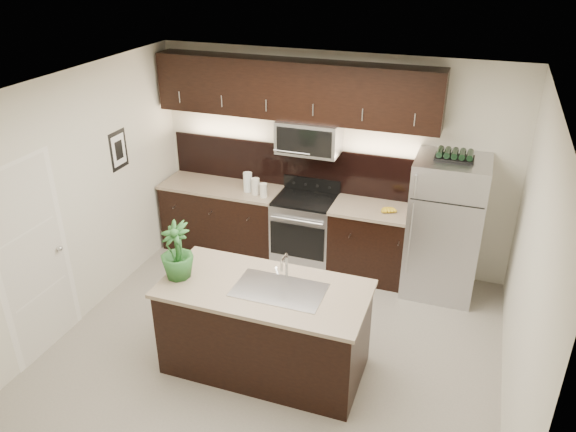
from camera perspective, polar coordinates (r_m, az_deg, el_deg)
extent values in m
plane|color=gray|center=(6.10, -1.08, -12.85)|extent=(4.50, 4.50, 0.00)
cube|color=beige|center=(7.09, 4.53, 5.58)|extent=(4.50, 0.02, 2.70)
cube|color=beige|center=(3.87, -12.05, -14.77)|extent=(4.50, 0.02, 2.70)
cube|color=beige|center=(6.42, -20.34, 1.66)|extent=(0.02, 4.00, 2.70)
cube|color=beige|center=(5.11, 23.26, -5.42)|extent=(0.02, 4.00, 2.70)
cube|color=white|center=(4.87, -1.35, 12.60)|extent=(4.50, 4.00, 0.02)
cube|color=beige|center=(6.04, -24.31, -4.33)|extent=(0.04, 0.80, 2.02)
sphere|color=silver|center=(6.23, -22.17, -3.09)|extent=(0.06, 0.06, 0.06)
cube|color=black|center=(6.85, -16.81, 6.43)|extent=(0.01, 0.32, 0.46)
cube|color=white|center=(6.85, -16.79, 6.43)|extent=(0.00, 0.24, 0.36)
cube|color=black|center=(7.65, -6.61, -0.27)|extent=(1.57, 0.62, 0.90)
cube|color=black|center=(7.06, 9.16, -2.86)|extent=(1.16, 0.62, 0.90)
cube|color=#B2B2B7|center=(7.26, 1.72, -1.65)|extent=(0.76, 0.62, 0.90)
cube|color=black|center=(7.05, 1.77, 1.69)|extent=(0.76, 0.60, 0.03)
cube|color=#C0A790|center=(7.45, -6.79, 2.96)|extent=(1.59, 0.65, 0.04)
cube|color=#C0A790|center=(6.85, 9.44, 0.58)|extent=(1.18, 0.65, 0.04)
cube|color=black|center=(7.25, 0.98, 5.03)|extent=(3.49, 0.02, 0.56)
cube|color=#B2B2B7|center=(6.86, 2.15, 8.02)|extent=(0.76, 0.40, 0.40)
cube|color=black|center=(6.80, 0.63, 12.70)|extent=(3.49, 0.33, 0.70)
cube|color=black|center=(5.56, -2.35, -11.45)|extent=(1.90, 0.90, 0.90)
cube|color=#C0A790|center=(5.29, -2.44, -7.42)|extent=(1.96, 0.96, 0.04)
cube|color=silver|center=(5.23, -0.91, -7.49)|extent=(0.84, 0.50, 0.01)
cylinder|color=silver|center=(5.33, -0.13, -5.29)|extent=(0.03, 0.03, 0.24)
cylinder|color=silver|center=(5.20, -0.39, -4.27)|extent=(0.02, 0.14, 0.02)
cylinder|color=silver|center=(5.17, -0.65, -5.12)|extent=(0.02, 0.02, 0.10)
cube|color=#B2B2B7|center=(6.76, 15.62, -1.16)|extent=(0.82, 0.74, 1.69)
cube|color=black|center=(6.42, 16.54, 5.67)|extent=(0.42, 0.26, 0.03)
cylinder|color=black|center=(6.41, 15.19, 6.29)|extent=(0.07, 0.24, 0.07)
cylinder|color=black|center=(6.41, 15.89, 6.19)|extent=(0.07, 0.24, 0.07)
cylinder|color=black|center=(6.40, 16.60, 6.08)|extent=(0.07, 0.24, 0.07)
cylinder|color=black|center=(6.40, 17.31, 5.98)|extent=(0.07, 0.24, 0.07)
cylinder|color=black|center=(6.40, 18.02, 5.87)|extent=(0.07, 0.24, 0.07)
imported|color=#215321|center=(5.38, -11.27, -3.48)|extent=(0.42, 0.42, 0.57)
cylinder|color=silver|center=(7.19, -4.11, 3.46)|extent=(0.12, 0.12, 0.25)
cylinder|color=beige|center=(7.11, -3.32, 3.03)|extent=(0.10, 0.10, 0.21)
cylinder|color=beige|center=(7.03, -2.52, 2.62)|extent=(0.09, 0.09, 0.18)
cylinder|color=silver|center=(6.70, 13.28, 0.66)|extent=(0.09, 0.09, 0.18)
cylinder|color=silver|center=(6.66, 13.36, 1.42)|extent=(0.09, 0.09, 0.02)
cylinder|color=silver|center=(6.64, 13.40, 1.77)|extent=(0.01, 0.01, 0.07)
ellipsoid|color=gold|center=(6.75, 9.72, 0.62)|extent=(0.24, 0.21, 0.06)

